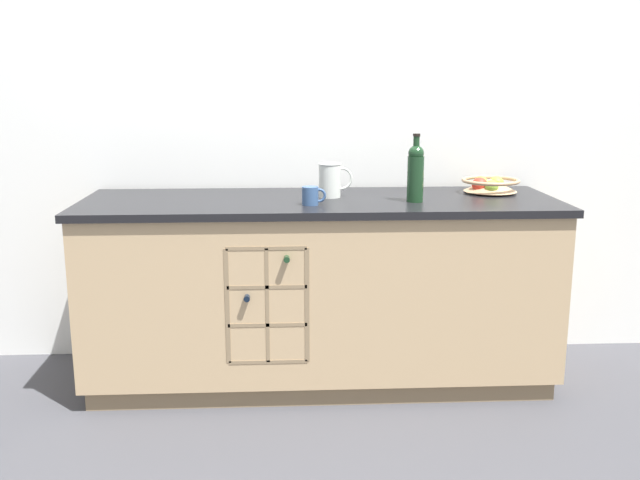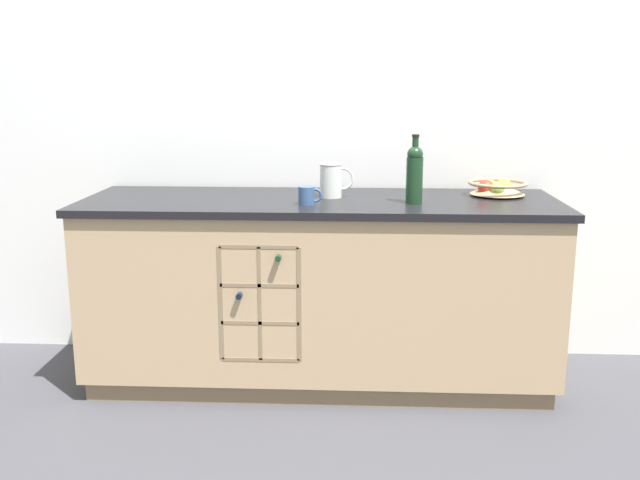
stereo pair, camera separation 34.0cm
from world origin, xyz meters
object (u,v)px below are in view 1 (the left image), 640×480
ceramic_mug (311,196)px  standing_wine_bottle (416,172)px  white_pitcher (331,179)px  fruit_bowl (490,184)px

ceramic_mug → standing_wine_bottle: standing_wine_bottle is taller
white_pitcher → standing_wine_bottle: bearing=-21.6°
white_pitcher → ceramic_mug: 0.24m
fruit_bowl → standing_wine_bottle: standing_wine_bottle is taller
white_pitcher → ceramic_mug: size_ratio=1.51×
fruit_bowl → standing_wine_bottle: 0.49m
ceramic_mug → standing_wine_bottle: bearing=7.3°
white_pitcher → standing_wine_bottle: size_ratio=0.53×
white_pitcher → ceramic_mug: (-0.10, -0.21, -0.04)m
fruit_bowl → ceramic_mug: (-0.90, -0.30, -0.00)m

